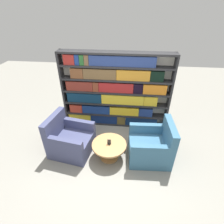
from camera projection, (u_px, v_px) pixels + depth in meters
name	position (u px, v px, depth m)	size (l,w,h in m)	color
ground_plane	(110.00, 159.00, 4.05)	(14.00, 14.00, 0.00)	gray
bookshelf	(114.00, 92.00, 4.70)	(2.89, 0.30, 2.09)	silver
armchair_left	(70.00, 140.00, 4.13)	(1.04, 0.97, 0.95)	#42476B
armchair_right	(152.00, 147.00, 3.96)	(0.95, 0.88, 0.95)	#386684
coffee_table	(109.00, 148.00, 3.95)	(0.78, 0.78, 0.41)	#AD7F4C
table_sign	(109.00, 142.00, 3.86)	(0.08, 0.06, 0.13)	black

